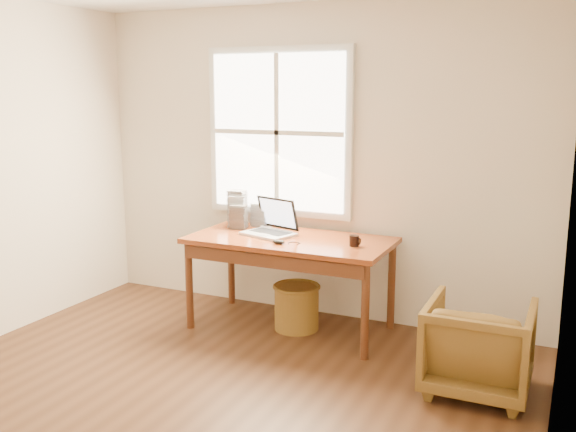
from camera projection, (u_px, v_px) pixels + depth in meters
name	position (u px, v px, depth m)	size (l,w,h in m)	color
room_shell	(163.00, 198.00, 3.52)	(4.04, 4.54, 2.64)	#4D2D1A
desk	(290.00, 240.00, 5.08)	(1.60, 0.80, 0.04)	brown
armchair	(478.00, 347.00, 4.07)	(0.64, 0.66, 0.60)	brown
wicker_stool	(297.00, 308.00, 5.17)	(0.35, 0.35, 0.35)	olive
laptop	(268.00, 216.00, 5.14)	(0.43, 0.45, 0.32)	#B1B3B8
mouse	(279.00, 242.00, 4.88)	(0.10, 0.06, 0.03)	black
coffee_mug	(354.00, 241.00, 4.81)	(0.07, 0.07, 0.08)	black
cd_stack_a	(237.00, 211.00, 5.48)	(0.14, 0.12, 0.27)	#AAAEB6
cd_stack_b	(239.00, 216.00, 5.41)	(0.13, 0.12, 0.20)	#25252A
cd_stack_c	(238.00, 208.00, 5.50)	(0.14, 0.12, 0.31)	#A0A1AE
cd_stack_d	(263.00, 215.00, 5.50)	(0.16, 0.14, 0.20)	silver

